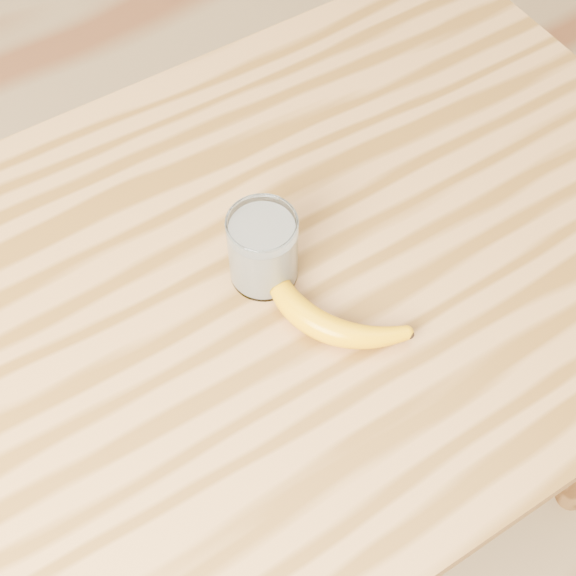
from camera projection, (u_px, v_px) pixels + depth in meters
table at (276, 324)px, 1.12m from camera, size 1.20×0.80×0.90m
smoothie_glass at (263, 250)px, 0.97m from camera, size 0.09×0.09×0.11m
banana at (313, 323)px, 0.95m from camera, size 0.21×0.31×0.04m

